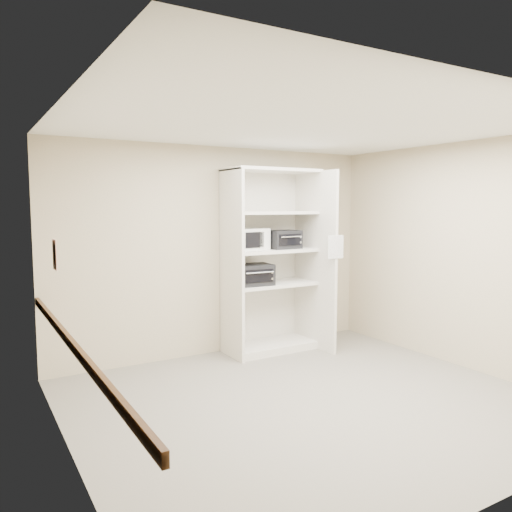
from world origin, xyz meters
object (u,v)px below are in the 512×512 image
microwave (248,239)px  toaster_oven_lower (252,275)px  toaster_oven_upper (283,239)px  shelving_unit (274,267)px

microwave → toaster_oven_lower: (0.00, -0.10, -0.45)m
microwave → toaster_oven_upper: size_ratio=1.09×
toaster_oven_upper → toaster_oven_lower: bearing=-179.9°
toaster_oven_upper → toaster_oven_lower: toaster_oven_upper is taller
toaster_oven_upper → shelving_unit: bearing=164.8°
shelving_unit → microwave: 0.53m
microwave → toaster_oven_lower: microwave is taller
shelving_unit → microwave: bearing=171.8°
toaster_oven_upper → toaster_oven_lower: size_ratio=0.87×
shelving_unit → toaster_oven_lower: bearing=-172.2°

